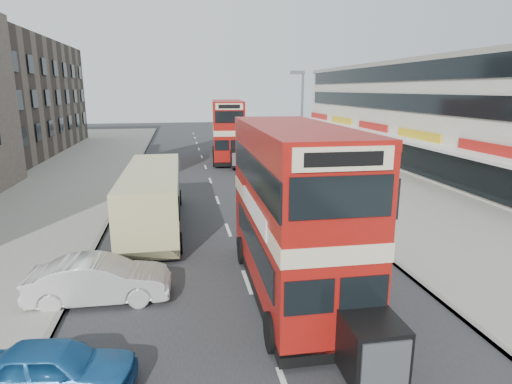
{
  "coord_description": "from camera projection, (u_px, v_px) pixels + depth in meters",
  "views": [
    {
      "loc": [
        -2.23,
        -12.18,
        6.86
      ],
      "look_at": [
        0.84,
        4.85,
        2.67
      ],
      "focal_mm": 29.91,
      "sensor_mm": 36.0,
      "label": 1
    }
  ],
  "objects": [
    {
      "name": "kerb_right",
      "position": [
        287.0,
        177.0,
        33.81
      ],
      "size": [
        0.2,
        90.0,
        0.16
      ],
      "primitive_type": "cube",
      "color": "gray",
      "rests_on": "ground"
    },
    {
      "name": "pavement_right",
      "position": [
        357.0,
        174.0,
        34.83
      ],
      "size": [
        12.0,
        90.0,
        0.15
      ],
      "primitive_type": "cube",
      "color": "gray",
      "rests_on": "ground"
    },
    {
      "name": "pedestrian_near",
      "position": [
        355.0,
        182.0,
        27.2
      ],
      "size": [
        0.82,
        0.78,
        1.85
      ],
      "primitive_type": "imported",
      "rotation": [
        0.0,
        0.0,
        3.8
      ],
      "color": "gray",
      "rests_on": "pavement_right"
    },
    {
      "name": "road_surface",
      "position": [
        210.0,
        181.0,
        32.78
      ],
      "size": [
        12.0,
        90.0,
        0.01
      ],
      "primitive_type": "cube",
      "color": "#28282B",
      "rests_on": "ground"
    },
    {
      "name": "bus_main",
      "position": [
        293.0,
        211.0,
        14.09
      ],
      "size": [
        2.9,
        10.13,
        5.56
      ],
      "rotation": [
        0.0,
        0.0,
        3.13
      ],
      "color": "black",
      "rests_on": "ground"
    },
    {
      "name": "car_right_b",
      "position": [
        264.0,
        166.0,
        35.45
      ],
      "size": [
        4.51,
        2.18,
        1.24
      ],
      "primitive_type": "imported",
      "rotation": [
        0.0,
        0.0,
        -1.6
      ],
      "color": "red",
      "rests_on": "ground"
    },
    {
      "name": "ground",
      "position": [
        257.0,
        309.0,
        13.65
      ],
      "size": [
        160.0,
        160.0,
        0.0
      ],
      "primitive_type": "plane",
      "color": "#28282B",
      "rests_on": "ground"
    },
    {
      "name": "coach",
      "position": [
        153.0,
        196.0,
        21.48
      ],
      "size": [
        2.75,
        10.43,
        2.76
      ],
      "rotation": [
        0.0,
        0.0,
        -0.0
      ],
      "color": "black",
      "rests_on": "ground"
    },
    {
      "name": "bus_second",
      "position": [
        228.0,
        131.0,
        41.17
      ],
      "size": [
        3.44,
        10.34,
        5.6
      ],
      "rotation": [
        0.0,
        0.0,
        3.07
      ],
      "color": "black",
      "rests_on": "ground"
    },
    {
      "name": "street_lamp",
      "position": [
        301.0,
        118.0,
        30.87
      ],
      "size": [
        1.0,
        0.2,
        8.12
      ],
      "color": "slate",
      "rests_on": "ground"
    },
    {
      "name": "car_left_front",
      "position": [
        100.0,
        280.0,
        14.02
      ],
      "size": [
        4.57,
        1.68,
        1.5
      ],
      "primitive_type": "imported",
      "rotation": [
        0.0,
        0.0,
        1.55
      ],
      "color": "silver",
      "rests_on": "ground"
    },
    {
      "name": "car_left_near",
      "position": [
        54.0,
        368.0,
        9.77
      ],
      "size": [
        3.85,
        1.94,
        1.26
      ],
      "primitive_type": "imported",
      "rotation": [
        0.0,
        0.0,
        1.44
      ],
      "color": "#1B5998",
      "rests_on": "ground"
    },
    {
      "name": "kerb_left",
      "position": [
        128.0,
        183.0,
        31.71
      ],
      "size": [
        0.2,
        90.0,
        0.16
      ],
      "primitive_type": "cube",
      "color": "gray",
      "rests_on": "ground"
    },
    {
      "name": "car_right_a",
      "position": [
        294.0,
        183.0,
        28.53
      ],
      "size": [
        5.22,
        2.46,
        1.47
      ],
      "primitive_type": "imported",
      "rotation": [
        0.0,
        0.0,
        -1.65
      ],
      "color": "#A9101F",
      "rests_on": "ground"
    },
    {
      "name": "cyclist",
      "position": [
        252.0,
        168.0,
        34.71
      ],
      "size": [
        0.82,
        1.84,
        1.92
      ],
      "rotation": [
        0.0,
        0.0,
        -0.11
      ],
      "color": "gray",
      "rests_on": "ground"
    },
    {
      "name": "commercial_row",
      "position": [
        437.0,
        115.0,
        37.03
      ],
      "size": [
        9.9,
        46.2,
        9.3
      ],
      "color": "beige",
      "rests_on": "ground"
    },
    {
      "name": "pavement_left",
      "position": [
        44.0,
        186.0,
        30.69
      ],
      "size": [
        12.0,
        90.0,
        0.15
      ],
      "primitive_type": "cube",
      "color": "gray",
      "rests_on": "ground"
    }
  ]
}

